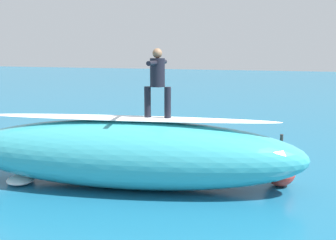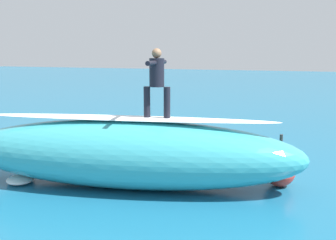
% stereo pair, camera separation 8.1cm
% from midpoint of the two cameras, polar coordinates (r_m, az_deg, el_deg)
% --- Properties ---
extents(ground_plane, '(120.00, 120.00, 0.00)m').
position_cam_midpoint_polar(ground_plane, '(12.67, -2.09, -5.71)').
color(ground_plane, '#196084').
extents(wave_crest, '(8.83, 3.67, 1.69)m').
position_cam_midpoint_polar(wave_crest, '(10.15, -5.72, -4.70)').
color(wave_crest, teal).
rests_on(wave_crest, ground_plane).
extents(wave_foam_lip, '(7.31, 2.08, 0.08)m').
position_cam_midpoint_polar(wave_foam_lip, '(9.97, -5.80, 0.23)').
color(wave_foam_lip, white).
rests_on(wave_foam_lip, wave_crest).
extents(surfboard_riding, '(1.98, 0.74, 0.08)m').
position_cam_midpoint_polar(surfboard_riding, '(9.81, -1.69, 0.11)').
color(surfboard_riding, '#E0563D').
rests_on(surfboard_riding, wave_crest).
extents(surfer_riding, '(0.65, 1.55, 1.64)m').
position_cam_midpoint_polar(surfer_riding, '(9.69, -1.72, 5.91)').
color(surfer_riding, black).
rests_on(surfer_riding, surfboard_riding).
extents(surfboard_paddling, '(0.65, 2.34, 0.07)m').
position_cam_midpoint_polar(surfboard_paddling, '(14.63, 0.82, -3.47)').
color(surfboard_paddling, yellow).
rests_on(surfboard_paddling, ground_plane).
extents(surfer_paddling, '(0.37, 1.57, 0.28)m').
position_cam_midpoint_polar(surfer_paddling, '(14.49, 0.63, -2.96)').
color(surfer_paddling, black).
rests_on(surfer_paddling, surfboard_paddling).
extents(buoy_marker, '(0.77, 0.77, 1.32)m').
position_cam_midpoint_polar(buoy_marker, '(10.66, 15.13, -6.83)').
color(buoy_marker, red).
rests_on(buoy_marker, ground_plane).
extents(foam_patch_near, '(0.72, 0.74, 0.09)m').
position_cam_midpoint_polar(foam_patch_near, '(14.63, -8.61, -3.53)').
color(foam_patch_near, white).
rests_on(foam_patch_near, ground_plane).
extents(foam_patch_mid, '(1.05, 1.10, 0.18)m').
position_cam_midpoint_polar(foam_patch_mid, '(11.27, -20.02, -7.80)').
color(foam_patch_mid, white).
rests_on(foam_patch_mid, ground_plane).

